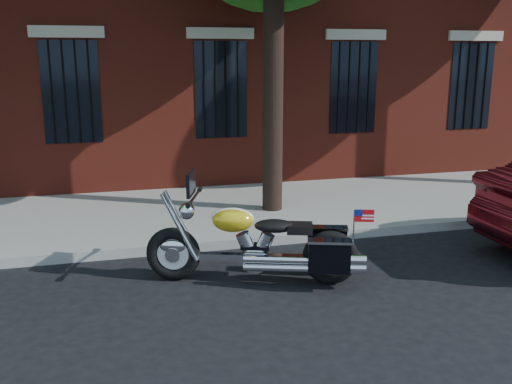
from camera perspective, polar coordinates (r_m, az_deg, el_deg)
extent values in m
plane|color=black|center=(7.80, 4.12, -8.40)|extent=(120.00, 120.00, 0.00)
cube|color=gray|center=(9.01, 1.30, -4.81)|extent=(40.00, 0.16, 0.15)
cube|color=gray|center=(10.75, -1.47, -1.77)|extent=(40.00, 3.60, 0.15)
cube|color=black|center=(12.20, -3.57, 10.15)|extent=(1.10, 0.14, 2.00)
cube|color=#B2A893|center=(12.16, -3.62, 15.56)|extent=(1.40, 0.20, 0.22)
cylinder|color=black|center=(12.12, -3.49, 10.13)|extent=(0.04, 0.04, 2.00)
cylinder|color=black|center=(10.16, 1.72, 11.21)|extent=(0.36, 0.36, 5.00)
torus|color=black|center=(7.60, -8.27, -6.13)|extent=(0.74, 0.39, 0.72)
torus|color=black|center=(7.45, 7.44, -6.51)|extent=(0.74, 0.39, 0.72)
cylinder|color=white|center=(7.60, -8.27, -6.13)|extent=(0.53, 0.23, 0.54)
cylinder|color=white|center=(7.45, 7.44, -6.51)|extent=(0.53, 0.23, 0.54)
ellipsoid|color=white|center=(7.56, -8.30, -5.36)|extent=(0.40, 0.25, 0.21)
ellipsoid|color=yellow|center=(7.41, 7.47, -5.57)|extent=(0.41, 0.27, 0.21)
cube|color=white|center=(7.46, -0.49, -6.54)|extent=(1.57, 0.62, 0.09)
cylinder|color=white|center=(7.47, -0.08, -6.70)|extent=(0.39, 0.29, 0.35)
cylinder|color=white|center=(7.26, 4.09, -7.23)|extent=(1.31, 0.53, 0.10)
ellipsoid|color=yellow|center=(7.33, -2.36, -2.84)|extent=(0.60, 0.46, 0.31)
ellipsoid|color=black|center=(7.31, 1.86, -3.41)|extent=(0.59, 0.46, 0.17)
cube|color=black|center=(7.67, 7.11, -4.96)|extent=(0.55, 0.33, 0.41)
cube|color=black|center=(7.14, 7.34, -6.38)|extent=(0.55, 0.33, 0.41)
cylinder|color=white|center=(7.32, -6.16, -0.48)|extent=(0.31, 0.81, 0.04)
sphere|color=white|center=(7.39, -6.95, -1.93)|extent=(0.27, 0.27, 0.22)
cube|color=black|center=(7.29, -6.53, 0.84)|extent=(0.18, 0.42, 0.30)
cube|color=red|center=(6.98, 10.77, -2.35)|extent=(0.23, 0.09, 0.15)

